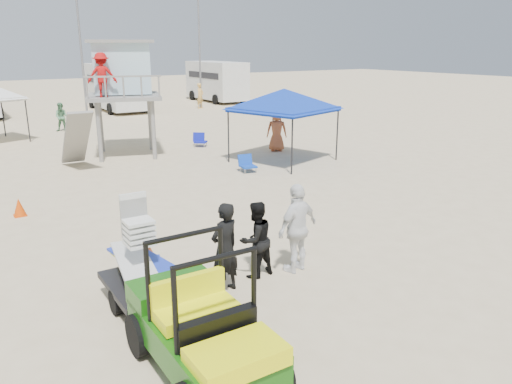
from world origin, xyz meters
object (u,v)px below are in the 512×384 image
man_left (225,248)px  utility_cart (201,318)px  surf_trailer (141,268)px  lifeguard_tower (119,73)px  canopy_blue (284,92)px

man_left → utility_cart: bearing=37.9°
surf_trailer → lifeguard_tower: bearing=72.6°
lifeguard_tower → canopy_blue: lifeguard_tower is taller
utility_cart → lifeguard_tower: size_ratio=0.56×
utility_cart → canopy_blue: canopy_blue is taller
man_left → canopy_blue: canopy_blue is taller
utility_cart → canopy_blue: bearing=49.4°
utility_cart → surf_trailer: size_ratio=1.20×
utility_cart → man_left: (1.52, 2.04, -0.03)m
lifeguard_tower → canopy_blue: size_ratio=1.13×
utility_cart → surf_trailer: (0.01, 2.34, -0.16)m
lifeguard_tower → utility_cart: bearing=-104.9°
utility_cart → lifeguard_tower: bearing=75.1°
utility_cart → surf_trailer: utility_cart is taller
lifeguard_tower → canopy_blue: 6.85m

